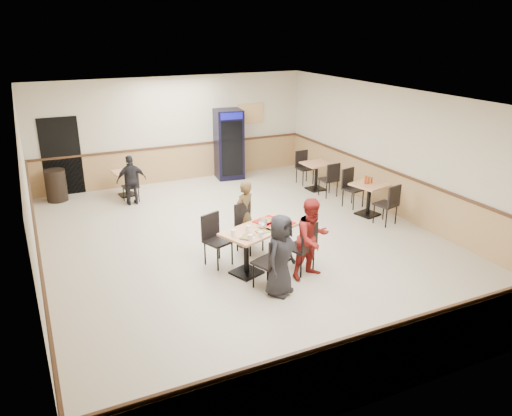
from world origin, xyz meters
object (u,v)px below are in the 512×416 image
diner_man_opposite (244,214)px  main_table (261,241)px  lone_diner (131,180)px  side_table_far (316,172)px  diner_woman_left (280,255)px  back_table (126,179)px  diner_woman_right (312,238)px  trash_bin (56,185)px  side_table_near (369,194)px  pepsi_cooler (229,144)px

diner_man_opposite → main_table: bearing=60.0°
lone_diner → side_table_far: 4.97m
diner_woman_left → back_table: size_ratio=2.09×
diner_man_opposite → diner_woman_right: bearing=84.5°
lone_diner → trash_bin: lone_diner is taller
lone_diner → side_table_far: size_ratio=1.68×
lone_diner → side_table_near: lone_diner is taller
lone_diner → diner_woman_right: bearing=111.6°
diner_woman_left → diner_woman_right: 0.86m
main_table → side_table_far: (3.44, 3.60, -0.03)m
main_table → trash_bin: bearing=98.2°
side_table_near → pepsi_cooler: 4.74m
main_table → diner_woman_left: (-0.13, -1.03, 0.18)m
back_table → diner_man_opposite: bearing=-70.2°
main_table → diner_woman_right: bearing=-67.6°
diner_man_opposite → lone_diner: diner_man_opposite is taller
main_table → side_table_far: main_table is taller
lone_diner → side_table_far: bearing=168.7°
diner_woman_right → back_table: size_ratio=2.18×
diner_woman_left → pepsi_cooler: (1.84, 6.75, 0.30)m
main_table → trash_bin: size_ratio=2.02×
back_table → lone_diner: bearing=-90.0°
side_table_far → trash_bin: 6.92m
side_table_near → side_table_far: size_ratio=1.15×
main_table → side_table_near: size_ratio=1.90×
diner_woman_right → pepsi_cooler: size_ratio=0.74×
pepsi_cooler → back_table: bearing=-165.4°
diner_woman_left → pepsi_cooler: 7.01m
main_table → trash_bin: trash_bin is taller
side_table_near → back_table: size_ratio=1.28×
side_table_far → trash_bin: trash_bin is taller
main_table → pepsi_cooler: size_ratio=0.82×
side_table_far → pepsi_cooler: size_ratio=0.37×
diner_man_opposite → side_table_near: (3.42, 0.36, -0.18)m
side_table_near → diner_woman_left: bearing=-146.7°
diner_woman_right → lone_diner: (-2.10, 5.29, -0.11)m
diner_woman_left → lone_diner: (-1.30, 5.60, -0.08)m
diner_woman_left → trash_bin: size_ratio=1.72×
trash_bin → lone_diner: bearing=-32.8°
diner_woman_right → pepsi_cooler: pepsi_cooler is taller
diner_woman_left → side_table_near: diner_woman_left is taller
diner_man_opposite → side_table_far: size_ratio=1.84×
diner_woman_right → side_table_near: 3.57m
side_table_near → back_table: bearing=141.5°
diner_woman_right → pepsi_cooler: bearing=70.5°
side_table_near → side_table_far: 2.22m
diner_woman_left → diner_man_opposite: diner_woman_left is taller
lone_diner → side_table_near: (4.97, -3.18, -0.12)m
diner_man_opposite → back_table: size_ratio=2.04×
back_table → pepsi_cooler: size_ratio=0.34×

